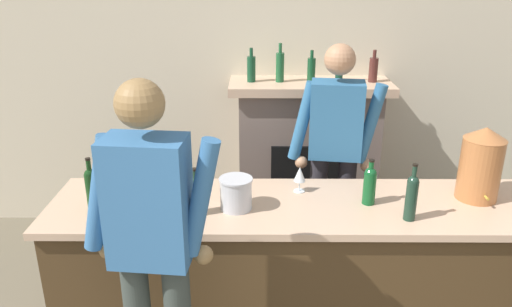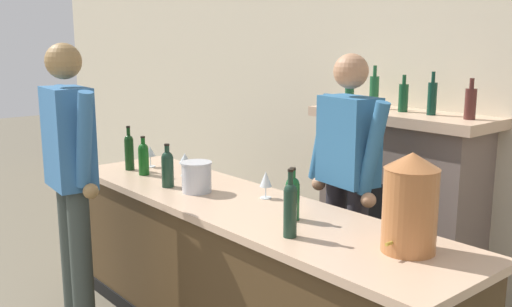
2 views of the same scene
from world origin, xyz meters
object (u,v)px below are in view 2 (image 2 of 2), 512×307
object	(u,v)px
copper_dispenser	(410,202)
wine_bottle_rose_blush	(144,157)
wine_glass_by_dispenser	(185,159)
person_customer	(72,182)
fireplace_stone	(399,206)
ice_bucket_steel	(197,177)
wine_bottle_riesling_slim	(292,196)
wine_bottle_port_short	(290,207)
wine_glass_front_left	(150,152)
wine_bottle_merlot_tall	(129,151)
wine_bottle_burgundy_dark	(168,167)
person_bartender	(347,185)
wine_glass_near_bucket	(266,180)

from	to	relation	value
copper_dispenser	wine_bottle_rose_blush	world-z (taller)	copper_dispenser
wine_glass_by_dispenser	person_customer	bearing A→B (deg)	-86.43
fireplace_stone	wine_glass_by_dispenser	xyz separation A→B (m)	(-0.96, -1.19, 0.35)
fireplace_stone	person_customer	bearing A→B (deg)	-114.05
fireplace_stone	ice_bucket_steel	xyz separation A→B (m)	(-0.55, -1.37, 0.33)
wine_bottle_riesling_slim	copper_dispenser	bearing A→B (deg)	6.48
wine_bottle_port_short	wine_glass_by_dispenser	xyz separation A→B (m)	(-1.39, 0.31, -0.03)
wine_glass_by_dispenser	wine_bottle_riesling_slim	bearing A→B (deg)	-5.24
fireplace_stone	wine_bottle_riesling_slim	size ratio (longest dim) A/B	5.98
wine_bottle_rose_blush	wine_glass_front_left	size ratio (longest dim) A/B	1.77
copper_dispenser	ice_bucket_steel	size ratio (longest dim) A/B	2.33
ice_bucket_steel	wine_bottle_merlot_tall	bearing A→B (deg)	-178.40
ice_bucket_steel	wine_glass_by_dispenser	size ratio (longest dim) A/B	1.19
person_customer	wine_bottle_port_short	size ratio (longest dim) A/B	5.49
wine_bottle_burgundy_dark	wine_glass_by_dispenser	size ratio (longest dim) A/B	1.73
wine_bottle_rose_blush	wine_glass_by_dispenser	size ratio (longest dim) A/B	1.68
wine_bottle_burgundy_dark	wine_glass_front_left	bearing A→B (deg)	160.20
person_bartender	wine_bottle_riesling_slim	distance (m)	0.60
person_customer	wine_bottle_riesling_slim	size ratio (longest dim) A/B	6.56
ice_bucket_steel	fireplace_stone	bearing A→B (deg)	68.04
wine_bottle_burgundy_dark	wine_glass_by_dispenser	distance (m)	0.31
wine_bottle_rose_blush	wine_glass_front_left	bearing A→B (deg)	139.61
copper_dispenser	wine_glass_near_bucket	distance (m)	1.09
wine_bottle_burgundy_dark	wine_bottle_port_short	bearing A→B (deg)	-2.68
wine_bottle_port_short	wine_bottle_riesling_slim	distance (m)	0.28
wine_bottle_rose_blush	wine_glass_near_bucket	world-z (taller)	wine_bottle_rose_blush
fireplace_stone	wine_bottle_rose_blush	distance (m)	1.86
ice_bucket_steel	wine_bottle_merlot_tall	size ratio (longest dim) A/B	0.60
wine_bottle_port_short	wine_glass_front_left	xyz separation A→B (m)	(-1.81, 0.27, -0.04)
wine_bottle_port_short	ice_bucket_steel	bearing A→B (deg)	172.55
wine_bottle_rose_blush	person_bartender	bearing A→B (deg)	27.61
fireplace_stone	wine_glass_front_left	xyz separation A→B (m)	(-1.37, -1.23, 0.34)
person_bartender	wine_bottle_rose_blush	distance (m)	1.46
wine_bottle_burgundy_dark	wine_glass_by_dispenser	bearing A→B (deg)	125.57
wine_glass_by_dispenser	wine_glass_near_bucket	distance (m)	0.80
person_customer	wine_bottle_merlot_tall	distance (m)	0.80
fireplace_stone	person_bartender	xyz separation A→B (m)	(0.12, -0.71, 0.30)
fireplace_stone	person_bartender	size ratio (longest dim) A/B	0.94
wine_bottle_merlot_tall	wine_bottle_port_short	bearing A→B (deg)	-3.32
wine_bottle_riesling_slim	wine_bottle_merlot_tall	bearing A→B (deg)	-176.72
ice_bucket_steel	wine_bottle_burgundy_dark	xyz separation A→B (m)	(-0.23, -0.07, 0.03)
fireplace_stone	wine_bottle_merlot_tall	world-z (taller)	fireplace_stone
copper_dispenser	wine_bottle_rose_blush	distance (m)	2.11
wine_bottle_port_short	wine_bottle_riesling_slim	world-z (taller)	wine_bottle_port_short
wine_glass_near_bucket	copper_dispenser	bearing A→B (deg)	-4.68
person_customer	wine_glass_by_dispenser	distance (m)	0.84
person_customer	wine_bottle_riesling_slim	world-z (taller)	person_customer
wine_bottle_port_short	wine_glass_near_bucket	world-z (taller)	wine_bottle_port_short
wine_glass_by_dispenser	wine_glass_front_left	size ratio (longest dim) A/B	1.06
person_customer	wine_bottle_rose_blush	xyz separation A→B (m)	(-0.27, 0.64, 0.02)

